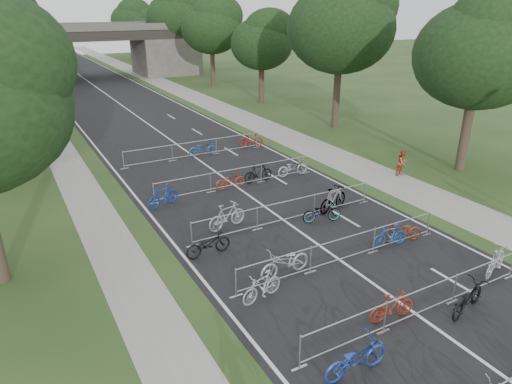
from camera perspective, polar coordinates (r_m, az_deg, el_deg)
road at (r=52.52m, az=-17.71°, el=11.21°), size 11.00×140.00×0.01m
sidewalk_right at (r=54.66m, az=-9.37°, el=12.35°), size 3.00×140.00×0.01m
sidewalk_left at (r=51.57m, az=-25.94°, el=9.85°), size 2.00×140.00×0.01m
lane_markings at (r=52.52m, az=-17.71°, el=11.20°), size 0.12×140.00×0.00m
overpass_bridge at (r=66.72m, az=-21.01°, el=16.04°), size 31.00×8.00×7.05m
tree_right_0 at (r=28.82m, az=26.50°, el=15.61°), size 7.17×7.17×10.93m
tree_right_1 at (r=37.00m, az=10.82°, el=19.96°), size 8.18×8.18×12.47m
tree_right_2 at (r=46.99m, az=0.87°, el=18.35°), size 6.16×6.16×9.39m
tree_right_3 at (r=57.63m, az=-5.48°, el=19.96°), size 7.17×7.17×10.93m
tree_right_4 at (r=68.73m, az=-9.89°, el=20.92°), size 8.18×8.18×12.47m
tree_right_5 at (r=80.17m, az=-12.90°, el=19.46°), size 6.16×6.16×9.39m
tree_right_6 at (r=91.67m, az=-15.31°, el=20.16°), size 7.17×7.17×10.93m
barrier_row_2 at (r=15.60m, az=19.98°, el=-12.82°), size 9.70×0.08×1.10m
barrier_row_3 at (r=17.82m, az=10.90°, el=-7.10°), size 9.70×0.08×1.10m
barrier_row_4 at (r=20.66m, az=3.87°, el=-2.44°), size 9.70×0.08×1.10m
barrier_row_5 at (r=24.67m, az=-2.43°, el=1.80°), size 9.70×0.08×1.10m
barrier_row_6 at (r=29.87m, az=-7.67°, el=5.31°), size 9.70×0.08×1.10m
bike_8 at (r=13.09m, az=12.37°, el=-19.62°), size 2.04×0.74×1.06m
bike_9 at (r=15.20m, az=16.65°, el=-13.58°), size 1.69×0.66×0.99m
bike_10 at (r=16.38m, az=24.94°, el=-11.95°), size 2.07×1.13×1.03m
bike_11 at (r=18.91m, az=27.81°, el=-7.65°), size 1.91×1.01×1.10m
bike_12 at (r=15.47m, az=0.75°, el=-11.75°), size 1.75×0.82×1.01m
bike_13 at (r=16.70m, az=3.68°, el=-8.82°), size 2.15×0.87×1.10m
bike_14 at (r=19.41m, az=16.41°, el=-5.28°), size 1.66×0.68×0.97m
bike_15 at (r=19.95m, az=17.74°, el=-4.70°), size 1.92×1.16×0.95m
bike_16 at (r=18.09m, az=-6.01°, el=-6.49°), size 1.92×0.74×0.99m
bike_17 at (r=20.09m, az=-3.64°, el=-3.03°), size 2.05×0.96×1.19m
bike_18 at (r=20.90m, az=8.22°, el=-2.54°), size 1.91×1.12×0.95m
bike_19 at (r=22.06m, az=9.63°, el=-0.89°), size 2.08×1.10×1.20m
bike_20 at (r=22.74m, az=-11.54°, el=-0.48°), size 1.87×1.08×1.09m
bike_21 at (r=24.55m, az=-3.23°, el=1.47°), size 1.74×0.61×0.91m
bike_22 at (r=25.35m, az=0.25°, el=2.39°), size 1.82×0.58×1.08m
bike_23 at (r=26.45m, az=4.59°, el=3.08°), size 1.93×0.75×1.00m
bike_26 at (r=30.20m, az=-6.68°, el=5.44°), size 1.94×0.83×0.99m
bike_27 at (r=31.88m, az=-0.65°, el=6.54°), size 1.80×0.93×1.04m
pedestrian_b at (r=27.65m, az=17.84°, el=3.49°), size 0.83×0.70×1.53m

